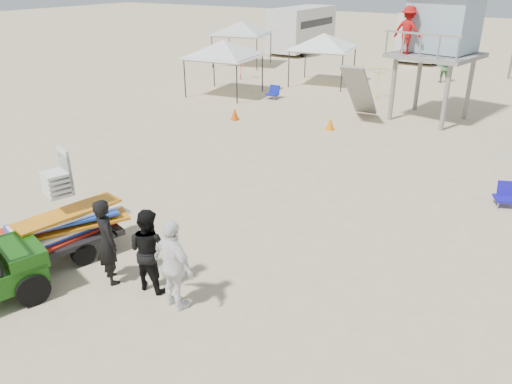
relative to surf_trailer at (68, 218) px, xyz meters
The scene contains 17 objects.
ground 2.91m from the surf_trailer, ahead, with size 140.00×140.00×0.00m, color beige.
surf_trailer is the anchor object (origin of this frame).
man_left 1.55m from the surf_trailer, 11.19° to the right, with size 0.66×0.43×1.81m, color black.
man_mid 2.37m from the surf_trailer, ahead, with size 0.83×0.65×1.71m, color black.
man_right 3.23m from the surf_trailer, ahead, with size 1.06×0.44×1.80m, color white.
lifeguard_tower 16.12m from the surf_trailer, 76.11° to the left, with size 3.64×3.64×4.94m.
canopy_white_a 15.86m from the surf_trailer, 112.51° to the left, with size 3.34×3.34×3.09m.
canopy_white_b 24.39m from the surf_trailer, 114.12° to the left, with size 3.81×3.81×3.21m.
canopy_white_c 19.71m from the surf_trailer, 98.49° to the left, with size 3.47×3.47×3.13m.
umbrella_a 19.51m from the surf_trailer, 112.22° to the left, with size 2.01×2.05×1.85m, color red.
umbrella_b 17.73m from the surf_trailer, 87.21° to the left, with size 1.71×1.74×1.57m, color yellow.
cone_near 11.78m from the surf_trailer, 85.04° to the left, with size 0.34×0.34×0.50m, color orange.
cone_far 11.34m from the surf_trailer, 105.32° to the left, with size 0.34×0.34×0.50m, color #DE4F07.
beach_chair_a 15.50m from the surf_trailer, 103.07° to the left, with size 0.54×0.58×0.64m.
beach_chair_b 11.09m from the surf_trailer, 44.77° to the left, with size 0.69×0.76×0.64m.
rv_far_left 30.95m from the surf_trailer, 107.44° to the left, with size 2.64×6.80×3.25m.
rv_mid_left 31.03m from the surf_trailer, 90.50° to the left, with size 2.65×6.50×3.25m.
Camera 1 is at (5.79, -5.59, 5.80)m, focal length 35.00 mm.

